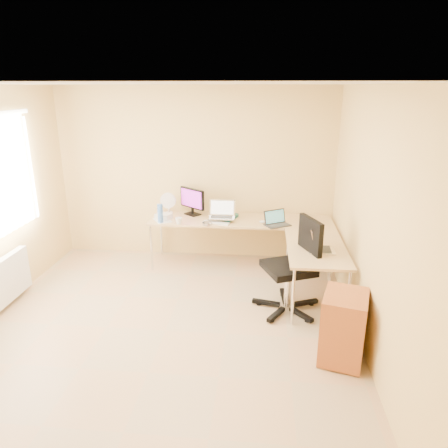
# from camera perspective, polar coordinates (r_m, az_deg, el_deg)

# --- Properties ---
(floor) EXTENTS (4.50, 4.50, 0.00)m
(floor) POSITION_cam_1_polar(r_m,az_deg,el_deg) (4.81, -8.03, -14.24)
(floor) COLOR tan
(floor) RESTS_ON ground
(ceiling) EXTENTS (4.50, 4.50, 0.00)m
(ceiling) POSITION_cam_1_polar(r_m,az_deg,el_deg) (4.06, -9.74, 18.43)
(ceiling) COLOR white
(ceiling) RESTS_ON ground
(wall_back) EXTENTS (4.50, 0.00, 4.50)m
(wall_back) POSITION_cam_1_polar(r_m,az_deg,el_deg) (6.39, -3.96, 6.81)
(wall_back) COLOR #D9BB6F
(wall_back) RESTS_ON ground
(wall_front) EXTENTS (4.50, 0.00, 4.50)m
(wall_front) POSITION_cam_1_polar(r_m,az_deg,el_deg) (2.35, -22.56, -16.30)
(wall_front) COLOR #D9BB6F
(wall_front) RESTS_ON ground
(wall_right) EXTENTS (0.00, 4.50, 4.50)m
(wall_right) POSITION_cam_1_polar(r_m,az_deg,el_deg) (4.27, 19.71, -0.18)
(wall_right) COLOR #D9BB6F
(wall_right) RESTS_ON ground
(desk_main) EXTENTS (2.65, 0.70, 0.73)m
(desk_main) POSITION_cam_1_polar(r_m,az_deg,el_deg) (6.19, 2.27, -2.56)
(desk_main) COLOR tan
(desk_main) RESTS_ON ground
(desk_return) EXTENTS (0.70, 1.30, 0.73)m
(desk_return) POSITION_cam_1_polar(r_m,az_deg,el_deg) (5.31, 12.28, -6.71)
(desk_return) COLOR tan
(desk_return) RESTS_ON ground
(monitor) EXTENTS (0.47, 0.41, 0.41)m
(monitor) POSITION_cam_1_polar(r_m,az_deg,el_deg) (6.25, -4.36, 3.08)
(monitor) COLOR black
(monitor) RESTS_ON desk_main
(book_stack) EXTENTS (0.32, 0.37, 0.05)m
(book_stack) POSITION_cam_1_polar(r_m,az_deg,el_deg) (6.09, 0.44, 0.99)
(book_stack) COLOR #226160
(book_stack) RESTS_ON desk_main
(laptop_center) EXTENTS (0.37, 0.29, 0.24)m
(laptop_center) POSITION_cam_1_polar(r_m,az_deg,el_deg) (5.93, -0.32, 1.97)
(laptop_center) COLOR silver
(laptop_center) RESTS_ON desk_main
(laptop_black) EXTENTS (0.41, 0.39, 0.21)m
(laptop_black) POSITION_cam_1_polar(r_m,az_deg,el_deg) (5.81, 7.38, 0.78)
(laptop_black) COLOR black
(laptop_black) RESTS_ON desk_main
(keyboard) EXTENTS (0.40, 0.21, 0.02)m
(keyboard) POSITION_cam_1_polar(r_m,az_deg,el_deg) (5.88, -1.10, 0.16)
(keyboard) COLOR white
(keyboard) RESTS_ON desk_main
(mouse) EXTENTS (0.10, 0.06, 0.03)m
(mouse) POSITION_cam_1_polar(r_m,az_deg,el_deg) (5.93, 5.30, 0.31)
(mouse) COLOR white
(mouse) RESTS_ON desk_main
(mug) EXTENTS (0.13, 0.13, 0.09)m
(mug) POSITION_cam_1_polar(r_m,az_deg,el_deg) (5.88, -6.23, 0.44)
(mug) COLOR white
(mug) RESTS_ON desk_main
(cd_stack) EXTENTS (0.14, 0.14, 0.03)m
(cd_stack) POSITION_cam_1_polar(r_m,az_deg,el_deg) (5.83, -2.35, 0.06)
(cd_stack) COLOR #AEAEBD
(cd_stack) RESTS_ON desk_main
(water_bottle) EXTENTS (0.08, 0.08, 0.27)m
(water_bottle) POSITION_cam_1_polar(r_m,az_deg,el_deg) (5.94, -8.73, 1.42)
(water_bottle) COLOR #3D6DBE
(water_bottle) RESTS_ON desk_main
(papers) EXTENTS (0.33, 0.36, 0.01)m
(papers) POSITION_cam_1_polar(r_m,az_deg,el_deg) (6.08, -8.43, 0.52)
(papers) COLOR silver
(papers) RESTS_ON desk_main
(white_box) EXTENTS (0.26, 0.22, 0.08)m
(white_box) POSITION_cam_1_polar(r_m,az_deg,el_deg) (6.14, -8.29, 1.05)
(white_box) COLOR silver
(white_box) RESTS_ON desk_main
(desk_fan) EXTENTS (0.25, 0.25, 0.30)m
(desk_fan) POSITION_cam_1_polar(r_m,az_deg,el_deg) (6.37, -7.57, 2.77)
(desk_fan) COLOR silver
(desk_fan) RESTS_ON desk_main
(black_cup) EXTENTS (0.08, 0.08, 0.11)m
(black_cup) POSITION_cam_1_polar(r_m,az_deg,el_deg) (5.81, 11.06, 0.07)
(black_cup) COLOR black
(black_cup) RESTS_ON desk_main
(laptop_return) EXTENTS (0.37, 0.29, 0.24)m
(laptop_return) POSITION_cam_1_polar(r_m,az_deg,el_deg) (5.02, 13.31, -2.29)
(laptop_return) COLOR silver
(laptop_return) RESTS_ON desk_return
(office_chair) EXTENTS (0.90, 0.90, 1.14)m
(office_chair) POSITION_cam_1_polar(r_m,az_deg,el_deg) (4.99, 8.78, -6.48)
(office_chair) COLOR black
(office_chair) RESTS_ON ground
(cabinet) EXTENTS (0.52, 0.59, 0.69)m
(cabinet) POSITION_cam_1_polar(r_m,az_deg,el_deg) (4.31, 16.05, -13.40)
(cabinet) COLOR brown
(cabinet) RESTS_ON ground
(radiator) EXTENTS (0.09, 0.80, 0.55)m
(radiator) POSITION_cam_1_polar(r_m,az_deg,el_deg) (5.75, -27.48, -6.64)
(radiator) COLOR white
(radiator) RESTS_ON ground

